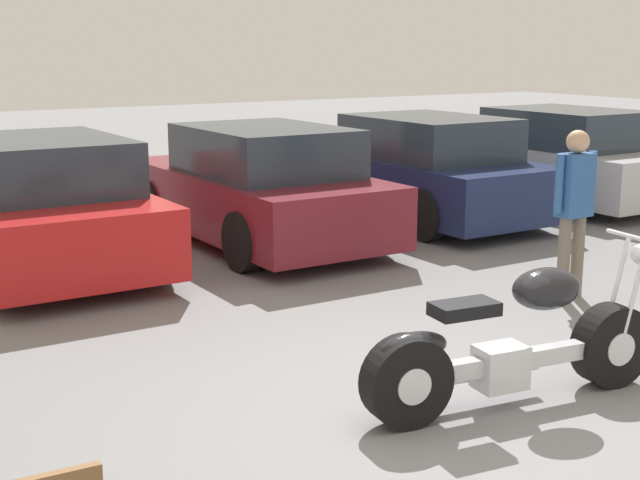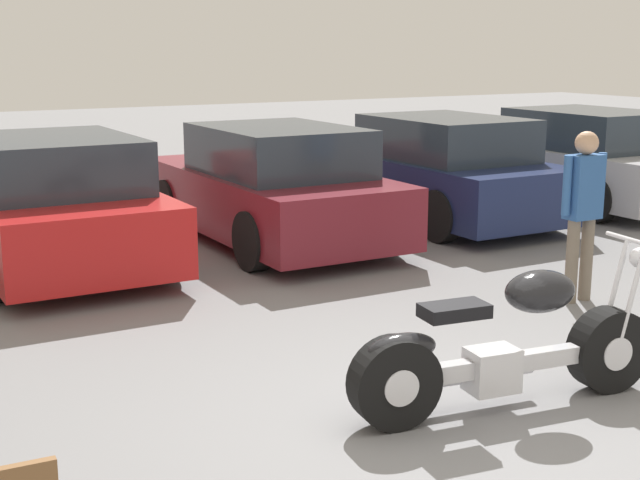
{
  "view_description": "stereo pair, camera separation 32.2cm",
  "coord_description": "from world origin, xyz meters",
  "px_view_note": "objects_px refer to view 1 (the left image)",
  "views": [
    {
      "loc": [
        -3.63,
        -4.06,
        2.44
      ],
      "look_at": [
        0.17,
        2.05,
        0.85
      ],
      "focal_mm": 50.0,
      "sensor_mm": 36.0,
      "label": 1
    },
    {
      "loc": [
        -3.35,
        -4.22,
        2.44
      ],
      "look_at": [
        0.17,
        2.05,
        0.85
      ],
      "focal_mm": 50.0,
      "sensor_mm": 36.0,
      "label": 2
    }
  ],
  "objects_px": {
    "parked_car_red": "(39,206)",
    "person_standing": "(574,200)",
    "parked_car_silver": "(556,158)",
    "motorcycle": "(512,346)",
    "parked_car_maroon": "(258,188)",
    "parked_car_navy": "(420,171)"
  },
  "relations": [
    {
      "from": "parked_car_silver",
      "to": "parked_car_red",
      "type": "bearing_deg",
      "value": 179.86
    },
    {
      "from": "parked_car_red",
      "to": "parked_car_silver",
      "type": "distance_m",
      "value": 7.97
    },
    {
      "from": "parked_car_silver",
      "to": "person_standing",
      "type": "bearing_deg",
      "value": -134.78
    },
    {
      "from": "parked_car_navy",
      "to": "parked_car_maroon",
      "type": "bearing_deg",
      "value": -176.69
    },
    {
      "from": "parked_car_red",
      "to": "parked_car_navy",
      "type": "height_order",
      "value": "same"
    },
    {
      "from": "motorcycle",
      "to": "parked_car_silver",
      "type": "bearing_deg",
      "value": 41.77
    },
    {
      "from": "parked_car_maroon",
      "to": "parked_car_silver",
      "type": "height_order",
      "value": "same"
    },
    {
      "from": "parked_car_red",
      "to": "person_standing",
      "type": "bearing_deg",
      "value": -44.44
    },
    {
      "from": "motorcycle",
      "to": "parked_car_navy",
      "type": "relative_size",
      "value": 0.55
    },
    {
      "from": "parked_car_red",
      "to": "parked_car_navy",
      "type": "xyz_separation_m",
      "value": [
        5.32,
        0.02,
        0.0
      ]
    },
    {
      "from": "parked_car_navy",
      "to": "parked_car_silver",
      "type": "relative_size",
      "value": 1.0
    },
    {
      "from": "motorcycle",
      "to": "parked_car_maroon",
      "type": "bearing_deg",
      "value": 80.09
    },
    {
      "from": "motorcycle",
      "to": "parked_car_red",
      "type": "height_order",
      "value": "parked_car_red"
    },
    {
      "from": "parked_car_navy",
      "to": "parked_car_red",
      "type": "bearing_deg",
      "value": -179.78
    },
    {
      "from": "parked_car_silver",
      "to": "person_standing",
      "type": "distance_m",
      "value": 5.58
    },
    {
      "from": "parked_car_red",
      "to": "parked_car_maroon",
      "type": "distance_m",
      "value": 2.66
    },
    {
      "from": "motorcycle",
      "to": "parked_car_red",
      "type": "xyz_separation_m",
      "value": [
        -1.7,
        5.62,
        0.26
      ]
    },
    {
      "from": "parked_car_red",
      "to": "person_standing",
      "type": "height_order",
      "value": "person_standing"
    },
    {
      "from": "parked_car_maroon",
      "to": "parked_car_silver",
      "type": "relative_size",
      "value": 1.0
    },
    {
      "from": "parked_car_maroon",
      "to": "motorcycle",
      "type": "bearing_deg",
      "value": -99.91
    },
    {
      "from": "parked_car_navy",
      "to": "person_standing",
      "type": "height_order",
      "value": "person_standing"
    },
    {
      "from": "parked_car_red",
      "to": "parked_car_maroon",
      "type": "bearing_deg",
      "value": -2.88
    }
  ]
}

